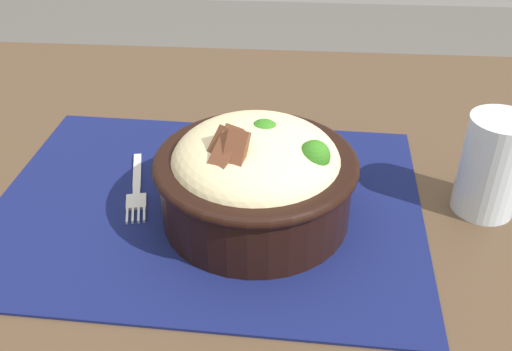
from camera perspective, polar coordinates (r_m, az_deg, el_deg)
The scene contains 5 objects.
table at distance 0.67m, azimuth -2.87°, elevation -8.09°, with size 1.17×0.96×0.70m.
placemat at distance 0.65m, azimuth -4.70°, elevation -2.79°, with size 0.47×0.36×0.00m, color #11194C.
bowl at distance 0.60m, azimuth 0.02°, elevation 0.26°, with size 0.24×0.24×0.12m.
fork at distance 0.68m, azimuth -11.56°, elevation -1.34°, with size 0.04×0.14×0.00m.
drinking_glass at distance 0.67m, azimuth 21.88°, elevation 0.38°, with size 0.07×0.07×0.11m.
Camera 1 is at (-0.07, 0.49, 1.09)m, focal length 41.05 mm.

